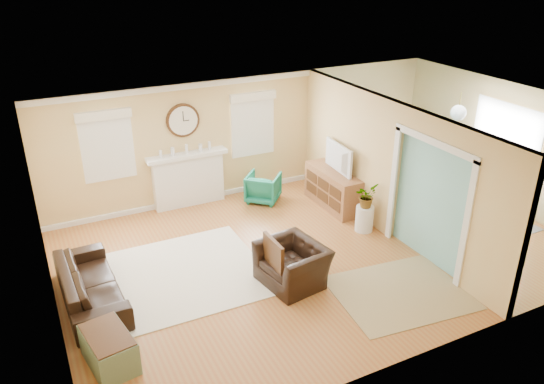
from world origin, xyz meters
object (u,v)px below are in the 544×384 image
object	(u,v)px
credenza	(333,189)
eames_chair	(292,264)
dining_table	(444,199)
green_chair	(263,188)
sofa	(90,285)

from	to	relation	value
credenza	eames_chair	bearing A→B (deg)	-135.06
credenza	dining_table	distance (m)	2.30
green_chair	credenza	distance (m)	1.52
green_chair	dining_table	xyz separation A→B (m)	(3.14, -2.15, -0.02)
green_chair	credenza	size ratio (longest dim) A/B	0.44
sofa	eames_chair	distance (m)	3.19
eames_chair	dining_table	xyz separation A→B (m)	(4.07, 0.88, -0.04)
sofa	dining_table	xyz separation A→B (m)	(7.12, -0.06, -0.01)
sofa	dining_table	bearing A→B (deg)	-91.94
eames_chair	dining_table	distance (m)	4.16
eames_chair	sofa	bearing A→B (deg)	-116.09
credenza	sofa	bearing A→B (deg)	-166.97
sofa	eames_chair	world-z (taller)	eames_chair
eames_chair	green_chair	world-z (taller)	eames_chair
eames_chair	dining_table	size ratio (longest dim) A/B	0.62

